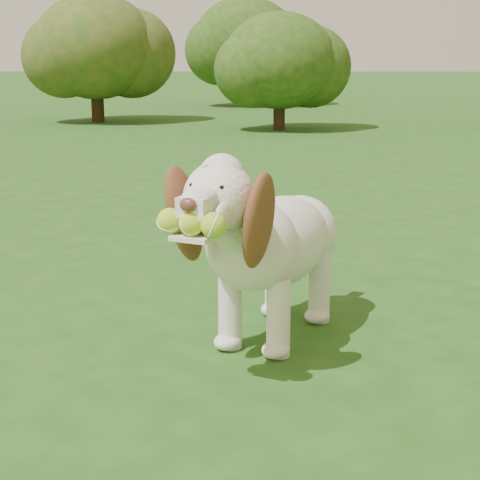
{
  "coord_description": "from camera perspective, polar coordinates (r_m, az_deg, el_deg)",
  "views": [
    {
      "loc": [
        0.32,
        -3.08,
        1.06
      ],
      "look_at": [
        0.26,
        -0.47,
        0.44
      ],
      "focal_mm": 60.0,
      "sensor_mm": 36.0,
      "label": 1
    }
  ],
  "objects": [
    {
      "name": "ground",
      "position": [
        3.28,
        -4.49,
        -5.55
      ],
      "size": [
        80.0,
        80.0,
        0.0
      ],
      "primitive_type": "plane",
      "color": "#1E4814",
      "rests_on": "ground"
    },
    {
      "name": "dog",
      "position": [
        2.9,
        1.97,
        0.15
      ],
      "size": [
        0.7,
        1.09,
        0.74
      ],
      "rotation": [
        0.0,
        0.0,
        -0.43
      ],
      "color": "white",
      "rests_on": "ground"
    },
    {
      "name": "shrub_c",
      "position": [
        11.03,
        2.84,
        12.62
      ],
      "size": [
        1.52,
        1.52,
        1.58
      ],
      "color": "#382314",
      "rests_on": "ground"
    },
    {
      "name": "shrub_b",
      "position": [
        12.46,
        -10.25,
        13.37
      ],
      "size": [
        1.83,
        1.83,
        1.9
      ],
      "color": "#382314",
      "rests_on": "ground"
    },
    {
      "name": "shrub_i",
      "position": [
        15.94,
        0.39,
        13.92
      ],
      "size": [
        2.01,
        2.01,
        2.09
      ],
      "color": "#382314",
      "rests_on": "ground"
    }
  ]
}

